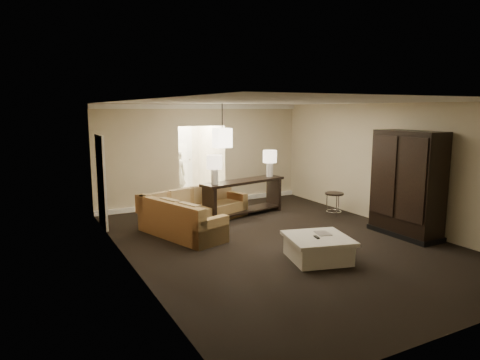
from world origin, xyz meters
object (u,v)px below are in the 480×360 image
armoire (407,186)px  drink_table (334,199)px  person (177,173)px  console_table (244,194)px  coffee_table (318,248)px  sectional_sofa (194,213)px

armoire → drink_table: (-0.19, 2.06, -0.65)m
armoire → person: bearing=118.0°
person → console_table: bearing=104.5°
console_table → coffee_table: bearing=-108.4°
person → coffee_table: bearing=91.3°
armoire → drink_table: 2.17m
console_table → drink_table: (2.03, -1.06, -0.12)m
console_table → armoire: (2.22, -3.12, 0.53)m
coffee_table → armoire: armoire is taller
coffee_table → drink_table: drink_table is taller
sectional_sofa → coffee_table: 3.24m
sectional_sofa → person: 3.15m
sectional_sofa → console_table: (1.52, 0.44, 0.22)m
sectional_sofa → armoire: armoire is taller
sectional_sofa → person: person is taller
console_table → person: size_ratio=1.49×
coffee_table → drink_table: 3.39m
drink_table → person: 4.65m
armoire → sectional_sofa: bearing=144.3°
person → drink_table: bearing=124.8°
console_table → person: 2.74m
sectional_sofa → console_table: console_table is taller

